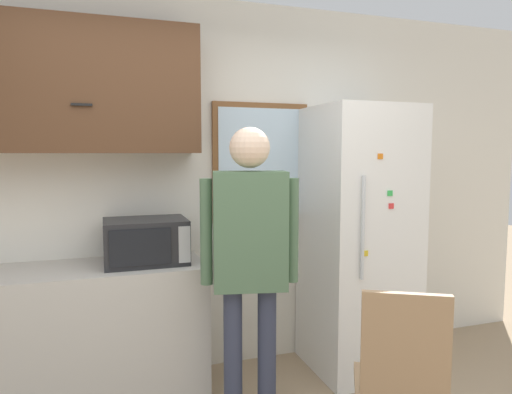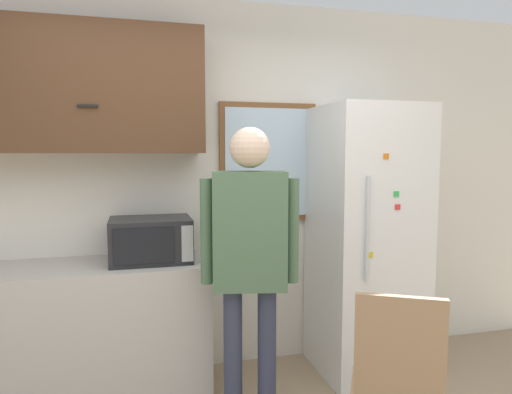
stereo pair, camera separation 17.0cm
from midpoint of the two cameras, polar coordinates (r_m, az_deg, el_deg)
The scene contains 8 objects.
back_wall at distance 3.37m, azimuth -9.65°, elevation 1.09°, with size 6.00×0.06×2.70m.
counter at distance 3.27m, azimuth -28.53°, elevation -15.89°, with size 2.21×0.56×0.89m.
upper_cabinets at distance 3.20m, azimuth -29.48°, elevation 12.13°, with size 2.21×0.36×0.82m.
microwave at distance 3.07m, azimuth -15.18°, elevation -5.35°, with size 0.52×0.39×0.29m.
person at distance 2.64m, azimuth -2.63°, elevation -6.10°, with size 0.56×0.30×1.75m.
refrigerator at distance 3.44m, azimuth 11.23°, elevation -5.25°, with size 0.68×0.73×1.94m.
chair at distance 2.45m, azimuth 15.67°, elevation -20.94°, with size 0.59×0.59×0.97m.
window at distance 3.44m, azimuth -0.84°, elevation 4.34°, with size 0.74×0.05×0.89m.
Camera 1 is at (-0.60, -1.48, 1.60)m, focal length 32.00 mm.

